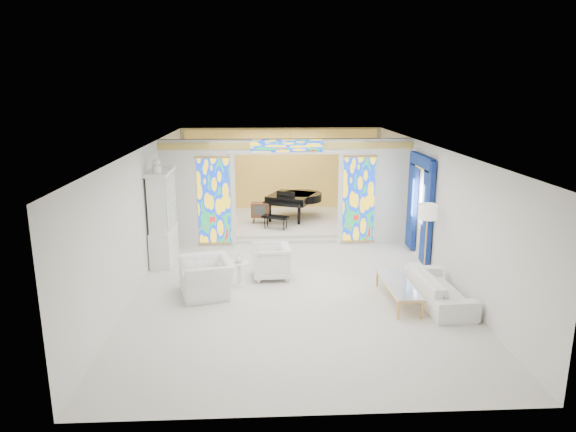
{
  "coord_description": "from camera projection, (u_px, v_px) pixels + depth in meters",
  "views": [
    {
      "loc": [
        -0.68,
        -12.12,
        4.36
      ],
      "look_at": [
        -0.06,
        0.2,
        1.27
      ],
      "focal_mm": 32.0,
      "sensor_mm": 36.0,
      "label": 1
    }
  ],
  "objects": [
    {
      "name": "wall_left",
      "position": [
        145.0,
        210.0,
        12.3
      ],
      "size": [
        0.02,
        12.0,
        3.0
      ],
      "primitive_type": "cube",
      "color": "silver",
      "rests_on": "floor"
    },
    {
      "name": "blue_drapes",
      "position": [
        420.0,
        198.0,
        13.3
      ],
      "size": [
        0.14,
        1.85,
        2.65
      ],
      "color": "navy",
      "rests_on": "wall_right"
    },
    {
      "name": "stained_glass_right",
      "position": [
        359.0,
        199.0,
        14.45
      ],
      "size": [
        0.9,
        0.04,
        2.4
      ],
      "primitive_type": "cube",
      "color": "gold",
      "rests_on": "partition_wall"
    },
    {
      "name": "wall_right",
      "position": [
        432.0,
        207.0,
        12.64
      ],
      "size": [
        0.02,
        12.0,
        3.0
      ],
      "primitive_type": "cube",
      "color": "silver",
      "rests_on": "floor"
    },
    {
      "name": "armchair_right",
      "position": [
        271.0,
        261.0,
        12.04
      ],
      "size": [
        0.92,
        0.9,
        0.8
      ],
      "primitive_type": "imported",
      "rotation": [
        0.0,
        0.0,
        -1.52
      ],
      "color": "white",
      "rests_on": "floor"
    },
    {
      "name": "vase",
      "position": [
        239.0,
        258.0,
        11.52
      ],
      "size": [
        0.22,
        0.22,
        0.19
      ],
      "primitive_type": "imported",
      "rotation": [
        0.0,
        0.0,
        0.18
      ],
      "color": "white",
      "rests_on": "side_table"
    },
    {
      "name": "grand_piano",
      "position": [
        296.0,
        198.0,
        16.77
      ],
      "size": [
        2.21,
        2.57,
        0.99
      ],
      "rotation": [
        0.0,
        0.0,
        -0.42
      ],
      "color": "black",
      "rests_on": "alcove_platform"
    },
    {
      "name": "tv_console",
      "position": [
        260.0,
        210.0,
        16.23
      ],
      "size": [
        0.6,
        0.45,
        0.65
      ],
      "rotation": [
        0.0,
        0.0,
        -0.12
      ],
      "color": "brown",
      "rests_on": "alcove_platform"
    },
    {
      "name": "alcove_platform",
      "position": [
        284.0,
        222.0,
        16.79
      ],
      "size": [
        6.8,
        3.8,
        0.18
      ],
      "primitive_type": "cube",
      "color": "beige",
      "rests_on": "floor"
    },
    {
      "name": "wall_front",
      "position": [
        316.0,
        314.0,
        6.66
      ],
      "size": [
        7.0,
        0.02,
        3.0
      ],
      "primitive_type": "cube",
      "color": "silver",
      "rests_on": "floor"
    },
    {
      "name": "partition_wall",
      "position": [
        287.0,
        187.0,
        14.37
      ],
      "size": [
        7.0,
        0.22,
        3.0
      ],
      "color": "silver",
      "rests_on": "floor"
    },
    {
      "name": "gold_curtain_back",
      "position": [
        282.0,
        171.0,
        18.17
      ],
      "size": [
        6.7,
        0.1,
        2.9
      ],
      "primitive_type": "cube",
      "color": "gold",
      "rests_on": "wall_back"
    },
    {
      "name": "side_table",
      "position": [
        239.0,
        270.0,
        11.59
      ],
      "size": [
        0.51,
        0.51,
        0.55
      ],
      "rotation": [
        0.0,
        0.0,
        -0.17
      ],
      "color": "silver",
      "rests_on": "floor"
    },
    {
      "name": "stained_glass_left",
      "position": [
        214.0,
        201.0,
        14.25
      ],
      "size": [
        0.9,
        0.04,
        2.4
      ],
      "primitive_type": "cube",
      "color": "gold",
      "rests_on": "partition_wall"
    },
    {
      "name": "armchair_left",
      "position": [
        207.0,
        277.0,
        11.05
      ],
      "size": [
        1.34,
        1.44,
        0.78
      ],
      "primitive_type": "imported",
      "rotation": [
        0.0,
        0.0,
        -1.3
      ],
      "color": "white",
      "rests_on": "floor"
    },
    {
      "name": "floor",
      "position": [
        291.0,
        267.0,
        12.84
      ],
      "size": [
        12.0,
        12.0,
        0.0
      ],
      "primitive_type": "plane",
      "color": "beige",
      "rests_on": "ground"
    },
    {
      "name": "wall_back",
      "position": [
        281.0,
        170.0,
        18.28
      ],
      "size": [
        7.0,
        0.02,
        3.0
      ],
      "primitive_type": "cube",
      "color": "silver",
      "rests_on": "floor"
    },
    {
      "name": "chandelier",
      "position": [
        290.0,
        147.0,
        16.1
      ],
      "size": [
        0.48,
        0.48,
        0.3
      ],
      "primitive_type": "cylinder",
      "color": "gold",
      "rests_on": "ceiling"
    },
    {
      "name": "sofa",
      "position": [
        439.0,
        288.0,
        10.63
      ],
      "size": [
        0.94,
        2.2,
        0.63
      ],
      "primitive_type": "imported",
      "rotation": [
        0.0,
        0.0,
        1.61
      ],
      "color": "silver",
      "rests_on": "floor"
    },
    {
      "name": "ceiling",
      "position": [
        291.0,
        147.0,
        12.11
      ],
      "size": [
        7.0,
        12.0,
        0.02
      ],
      "primitive_type": "cube",
      "color": "silver",
      "rests_on": "wall_back"
    },
    {
      "name": "floor_lamp",
      "position": [
        428.0,
        215.0,
        11.81
      ],
      "size": [
        0.54,
        0.54,
        1.77
      ],
      "rotation": [
        0.0,
        0.0,
        0.32
      ],
      "color": "gold",
      "rests_on": "floor"
    },
    {
      "name": "china_cabinet",
      "position": [
        163.0,
        218.0,
        12.97
      ],
      "size": [
        0.56,
        1.46,
        2.72
      ],
      "color": "silver",
      "rests_on": "floor"
    },
    {
      "name": "coffee_table",
      "position": [
        398.0,
        284.0,
        10.69
      ],
      "size": [
        0.61,
        1.84,
        0.41
      ],
      "rotation": [
        0.0,
        0.0,
        0.02
      ],
      "color": "silver",
      "rests_on": "floor"
    },
    {
      "name": "stained_glass_transom",
      "position": [
        287.0,
        146.0,
        13.98
      ],
      "size": [
        2.0,
        0.04,
        0.34
      ],
      "primitive_type": "cube",
      "color": "gold",
      "rests_on": "partition_wall"
    }
  ]
}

